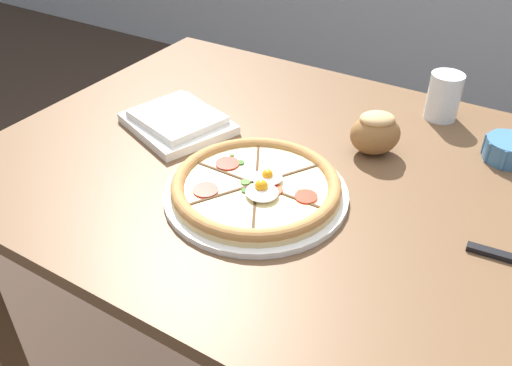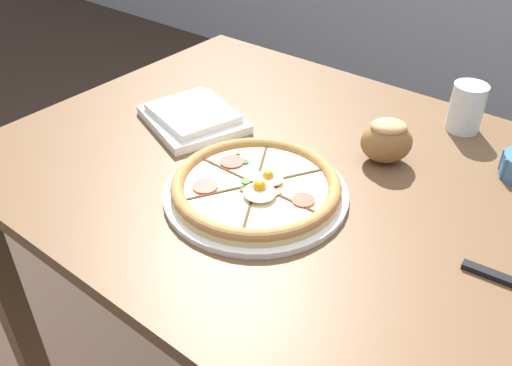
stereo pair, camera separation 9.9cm
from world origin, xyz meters
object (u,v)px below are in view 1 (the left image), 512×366
Objects in this scene: dining_table at (292,206)px; ramekin_bowl at (509,149)px; pizza at (256,188)px; napkin_folded at (177,122)px; water_glass at (443,99)px; bread_piece_near at (375,132)px.

ramekin_bowl reaches higher than dining_table.
napkin_folded is at bearing 156.27° from pizza.
dining_table is 4.59× the size of napkin_folded.
napkin_folded is (-0.66, -0.25, -0.01)m from ramekin_bowl.
water_glass is (-0.17, 0.11, 0.02)m from ramekin_bowl.
bread_piece_near reaches higher than dining_table.
napkin_folded reaches higher than dining_table.
dining_table is 0.32m from napkin_folded.
bread_piece_near is 0.24m from water_glass.
pizza is at bearing -95.20° from dining_table.
pizza is 0.29m from bread_piece_near.
dining_table is at bearing -131.73° from bread_piece_near.
ramekin_bowl is at bearing 25.88° from bread_piece_near.
ramekin_bowl is at bearing 20.97° from napkin_folded.
napkin_folded is at bearing -143.70° from water_glass.
water_glass is (0.20, 0.48, 0.03)m from pizza.
bread_piece_near is 1.19× the size of water_glass.
dining_table is 0.18m from pizza.
dining_table is 11.61× the size of water_glass.
water_glass is at bearing 67.16° from pizza.
ramekin_bowl is (0.37, 0.38, 0.00)m from pizza.
pizza is 2.67× the size of bread_piece_near.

